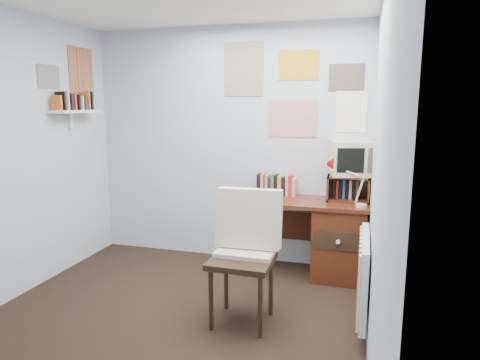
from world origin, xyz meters
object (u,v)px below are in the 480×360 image
Objects in this scene: tv_riser at (348,188)px; wall_shelf at (76,111)px; crt_tv at (352,157)px; desk at (333,237)px; desk_chair at (242,261)px; desk_lamp at (362,187)px; radiator at (364,275)px.

tv_riser is 2.83m from wall_shelf.
tv_riser is 0.31m from crt_tv.
crt_tv is at bearing 43.93° from desk.
wall_shelf reaches higher than desk_chair.
desk_chair is 1.61m from crt_tv.
tv_riser is at bearing 10.32° from wall_shelf.
crt_tv is (0.02, 0.02, 0.31)m from tv_riser.
tv_riser is at bearing 108.08° from desk_lamp.
wall_shelf is at bearing 175.99° from desk_lamp.
desk is 3.21× the size of desk_lamp.
desk_chair is 2.53× the size of tv_riser.
desk is 3.00× the size of tv_riser.
tv_riser is (0.12, 0.11, 0.48)m from desk.
desk is 1.19× the size of desk_chair.
tv_riser is at bearing -143.45° from crt_tv.
wall_shelf reaches higher than desk_lamp.
desk_chair is 2.64× the size of crt_tv.
desk reaches higher than radiator.
desk_lamp reaches higher than radiator.
radiator is (0.17, -1.04, -0.47)m from tv_riser.
wall_shelf is (-2.82, -0.24, 0.67)m from desk_lamp.
desk is 3.14× the size of crt_tv.
crt_tv is at bearing 98.22° from radiator.
desk_chair is 1.38m from desk_lamp.
radiator is at bearing -72.76° from desk.
crt_tv is 1.32m from radiator.
desk is at bearing -137.04° from tv_riser.
wall_shelf reaches higher than tv_riser.
crt_tv is at bearing 49.99° from tv_riser.
desk is at bearing 61.97° from desk_chair.
desk_lamp is 0.47× the size of radiator.
desk_lamp is 0.98× the size of crt_tv.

